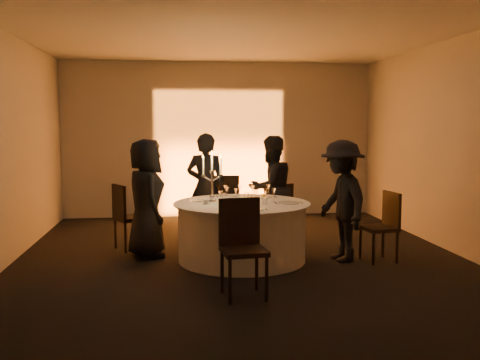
{
  "coord_description": "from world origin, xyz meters",
  "views": [
    {
      "loc": [
        -0.89,
        -6.91,
        1.8
      ],
      "look_at": [
        0.0,
        0.2,
        1.05
      ],
      "focal_mm": 40.0,
      "sensor_mm": 36.0,
      "label": 1
    }
  ],
  "objects": [
    {
      "name": "wine_glass_c",
      "position": [
        -0.18,
        0.35,
        0.91
      ],
      "size": [
        0.07,
        0.07,
        0.19
      ],
      "color": "silver",
      "rests_on": "banquet_table"
    },
    {
      "name": "tumbler_c",
      "position": [
        0.11,
        0.38,
        0.82
      ],
      "size": [
        0.07,
        0.07,
        0.09
      ],
      "primitive_type": "cylinder",
      "color": "silver",
      "rests_on": "banquet_table"
    },
    {
      "name": "chair_back_right",
      "position": [
        0.81,
        1.47,
        0.47
      ],
      "size": [
        0.5,
        0.5,
        0.85
      ],
      "rotation": [
        0.0,
        0.0,
        -2.67
      ],
      "color": "black",
      "rests_on": "floor"
    },
    {
      "name": "wall_back",
      "position": [
        0.0,
        3.5,
        1.5
      ],
      "size": [
        7.0,
        0.0,
        7.0
      ],
      "primitive_type": "plane",
      "rotation": [
        1.57,
        0.0,
        0.0
      ],
      "color": "#B3AFA6",
      "rests_on": "floor"
    },
    {
      "name": "floor",
      "position": [
        0.0,
        0.0,
        0.0
      ],
      "size": [
        7.0,
        7.0,
        0.0
      ],
      "primitive_type": "plane",
      "color": "black",
      "rests_on": "ground"
    },
    {
      "name": "guest_back_left",
      "position": [
        -0.4,
        1.2,
        0.83
      ],
      "size": [
        0.7,
        0.57,
        1.67
      ],
      "primitive_type": "imported",
      "rotation": [
        0.0,
        0.0,
        2.82
      ],
      "color": "black",
      "rests_on": "floor"
    },
    {
      "name": "chair_left",
      "position": [
        -1.57,
        0.78,
        0.53
      ],
      "size": [
        0.56,
        0.56,
        0.95
      ],
      "rotation": [
        0.0,
        0.0,
        2.07
      ],
      "color": "black",
      "rests_on": "floor"
    },
    {
      "name": "wine_glass_i",
      "position": [
        0.15,
        -0.25,
        0.91
      ],
      "size": [
        0.07,
        0.07,
        0.19
      ],
      "color": "silver",
      "rests_on": "banquet_table"
    },
    {
      "name": "banquet_table",
      "position": [
        0.0,
        0.0,
        0.38
      ],
      "size": [
        1.8,
        1.8,
        0.77
      ],
      "color": "black",
      "rests_on": "floor"
    },
    {
      "name": "wall_right",
      "position": [
        3.0,
        0.0,
        1.5
      ],
      "size": [
        0.0,
        7.0,
        7.0
      ],
      "primitive_type": "plane",
      "rotation": [
        1.57,
        0.0,
        -1.57
      ],
      "color": "#B3AFA6",
      "rests_on": "floor"
    },
    {
      "name": "plate_left",
      "position": [
        -0.5,
        0.22,
        0.78
      ],
      "size": [
        0.36,
        0.26,
        0.01
      ],
      "color": "white",
      "rests_on": "banquet_table"
    },
    {
      "name": "wine_glass_a",
      "position": [
        -0.08,
        -0.01,
        0.91
      ],
      "size": [
        0.07,
        0.07,
        0.19
      ],
      "color": "silver",
      "rests_on": "banquet_table"
    },
    {
      "name": "wine_glass_g",
      "position": [
        0.42,
        -0.03,
        0.91
      ],
      "size": [
        0.07,
        0.07,
        0.19
      ],
      "color": "silver",
      "rests_on": "banquet_table"
    },
    {
      "name": "wine_glass_d",
      "position": [
        -0.31,
        -0.26,
        0.91
      ],
      "size": [
        0.07,
        0.07,
        0.19
      ],
      "color": "silver",
      "rests_on": "banquet_table"
    },
    {
      "name": "uplighter_fixture",
      "position": [
        0.0,
        3.2,
        0.05
      ],
      "size": [
        0.25,
        0.12,
        0.1
      ],
      "primitive_type": "cube",
      "color": "black",
      "rests_on": "floor"
    },
    {
      "name": "plate_right",
      "position": [
        0.6,
        -0.13,
        0.78
      ],
      "size": [
        0.36,
        0.28,
        0.01
      ],
      "color": "white",
      "rests_on": "banquet_table"
    },
    {
      "name": "wine_glass_b",
      "position": [
        0.42,
        0.38,
        0.91
      ],
      "size": [
        0.07,
        0.07,
        0.19
      ],
      "color": "silver",
      "rests_on": "banquet_table"
    },
    {
      "name": "wine_glass_h",
      "position": [
        0.02,
        0.41,
        0.91
      ],
      "size": [
        0.07,
        0.07,
        0.19
      ],
      "color": "silver",
      "rests_on": "banquet_table"
    },
    {
      "name": "tumbler_d",
      "position": [
        -0.21,
        0.28,
        0.82
      ],
      "size": [
        0.07,
        0.07,
        0.09
      ],
      "primitive_type": "cylinder",
      "color": "silver",
      "rests_on": "banquet_table"
    },
    {
      "name": "plate_back_left",
      "position": [
        -0.11,
        0.59,
        0.78
      ],
      "size": [
        0.36,
        0.25,
        0.01
      ],
      "color": "white",
      "rests_on": "banquet_table"
    },
    {
      "name": "tumbler_a",
      "position": [
        0.27,
        -0.21,
        0.82
      ],
      "size": [
        0.07,
        0.07,
        0.09
      ],
      "primitive_type": "cylinder",
      "color": "silver",
      "rests_on": "banquet_table"
    },
    {
      "name": "guest_right",
      "position": [
        1.3,
        -0.18,
        0.8
      ],
      "size": [
        0.73,
        1.1,
        1.6
      ],
      "primitive_type": "imported",
      "rotation": [
        0.0,
        0.0,
        -1.43
      ],
      "color": "black",
      "rests_on": "floor"
    },
    {
      "name": "guest_back_right",
      "position": [
        0.6,
        1.18,
        0.81
      ],
      "size": [
        0.98,
        0.91,
        1.62
      ],
      "primitive_type": "imported",
      "rotation": [
        0.0,
        0.0,
        -2.67
      ],
      "color": "black",
      "rests_on": "floor"
    },
    {
      "name": "candelabra",
      "position": [
        -0.39,
        0.06,
        1.01
      ],
      "size": [
        0.29,
        0.14,
        0.69
      ],
      "color": "silver",
      "rests_on": "banquet_table"
    },
    {
      "name": "coffee_cup",
      "position": [
        -0.47,
        -0.09,
        0.8
      ],
      "size": [
        0.11,
        0.11,
        0.07
      ],
      "color": "white",
      "rests_on": "banquet_table"
    },
    {
      "name": "ceiling",
      "position": [
        0.0,
        0.0,
        3.0
      ],
      "size": [
        7.0,
        7.0,
        0.0
      ],
      "primitive_type": "plane",
      "rotation": [
        3.14,
        0.0,
        0.0
      ],
      "color": "silver",
      "rests_on": "wall_back"
    },
    {
      "name": "wall_front",
      "position": [
        0.0,
        -3.5,
        1.5
      ],
      "size": [
        7.0,
        0.0,
        7.0
      ],
      "primitive_type": "plane",
      "rotation": [
        -1.57,
        0.0,
        0.0
      ],
      "color": "#B3AFA6",
      "rests_on": "floor"
    },
    {
      "name": "plate_front",
      "position": [
        0.05,
        -0.6,
        0.78
      ],
      "size": [
        0.36,
        0.25,
        0.01
      ],
      "color": "white",
      "rests_on": "banquet_table"
    },
    {
      "name": "guest_left",
      "position": [
        -1.26,
        0.34,
        0.8
      ],
      "size": [
        0.7,
        0.89,
        1.6
      ],
      "primitive_type": "imported",
      "rotation": [
        0.0,
        0.0,
        1.84
      ],
      "color": "black",
      "rests_on": "floor"
    },
    {
      "name": "wine_glass_f",
      "position": [
        -0.18,
        0.13,
        0.91
      ],
      "size": [
        0.07,
        0.07,
        0.19
      ],
      "color": "silver",
      "rests_on": "banquet_table"
    },
    {
      "name": "chair_right",
      "position": [
        1.86,
        -0.27,
        0.51
      ],
      "size": [
        0.46,
        0.46,
        0.91
      ],
      "rotation": [
        0.0,
        0.0,
        -1.42
      ],
      "color": "black",
      "rests_on": "floor"
    },
    {
      "name": "chair_front",
      "position": [
        -0.18,
        -1.44,
        0.58
      ],
      "size": [
        0.49,
        0.49,
        1.02
      ],
      "rotation": [
        0.0,
        0.0,
        0.11
      ],
      "color": "black",
      "rests_on": "floor"
    },
    {
      "name": "plate_back_right",
      "position": [
        0.36,
        0.45,
        0.79
      ],
      "size": [
        0.35,
        0.25,
        0.08
      ],
      "color": "white",
      "rests_on": "banquet_table"
    },
    {
      "name": "wall_left",
      "position": [
        -3.0,
        0.0,
        1.5
      ],
      "size": [
        0.0,
        7.0,
        7.0
      ],
      "primitive_type": "plane",
      "rotation": [
        1.57,
        0.0,
        1.57
      ],
      "color": "#B3AFA6",
      "rests_on": "floor"
    },
    {
      "name": "chair_back_left",
      "position": [
        -0.08,
        1.5,
        0.56
      ],
      "size": [
        0.46,
        0.46,
        1.0
      ],
      "rotation": [
        0.0,
        0.0,
        3.09
      ],
      "color": "black",
      "rests_on": "floor"
    },
    {
      "name": "wine_glass_e",
      "position": [
        0.18,
        0.28,
        0.91
      ],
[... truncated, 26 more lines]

